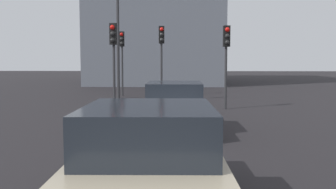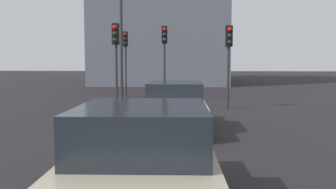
{
  "view_description": "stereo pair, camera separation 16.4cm",
  "coord_description": "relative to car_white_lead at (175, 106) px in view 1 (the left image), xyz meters",
  "views": [
    {
      "loc": [
        -1.06,
        -0.54,
        2.09
      ],
      "look_at": [
        9.13,
        -0.09,
        1.19
      ],
      "focal_mm": 40.33,
      "sensor_mm": 36.0,
      "label": 1
    },
    {
      "loc": [
        -1.05,
        -0.7,
        2.09
      ],
      "look_at": [
        9.13,
        -0.09,
        1.19
      ],
      "focal_mm": 40.33,
      "sensor_mm": 36.0,
      "label": 2
    }
  ],
  "objects": [
    {
      "name": "car_white_lead",
      "position": [
        0.0,
        0.0,
        0.0
      ],
      "size": [
        4.57,
        2.1,
        1.46
      ],
      "rotation": [
        0.0,
        0.0,
        0.02
      ],
      "color": "silver",
      "rests_on": "ground_plane"
    },
    {
      "name": "car_beige_second",
      "position": [
        -6.48,
        0.17,
        0.02
      ],
      "size": [
        4.49,
        2.21,
        1.52
      ],
      "rotation": [
        0.0,
        0.0,
        0.03
      ],
      "color": "tan",
      "rests_on": "ground_plane"
    },
    {
      "name": "traffic_light_near_left",
      "position": [
        4.99,
        -2.1,
        1.9
      ],
      "size": [
        0.33,
        0.3,
        3.62
      ],
      "rotation": [
        0.0,
        0.0,
        3.28
      ],
      "color": "#2D2D30",
      "rests_on": "ground_plane"
    },
    {
      "name": "traffic_light_near_right",
      "position": [
        8.31,
        0.9,
        2.11
      ],
      "size": [
        0.33,
        0.31,
        3.92
      ],
      "rotation": [
        0.0,
        0.0,
        3.29
      ],
      "color": "#2D2D30",
      "rests_on": "ground_plane"
    },
    {
      "name": "traffic_light_far_left",
      "position": [
        11.22,
        3.47,
        2.08
      ],
      "size": [
        0.32,
        0.28,
        3.87
      ],
      "rotation": [
        0.0,
        0.0,
        3.13
      ],
      "color": "#2D2D30",
      "rests_on": "ground_plane"
    },
    {
      "name": "traffic_light_far_right",
      "position": [
        4.58,
        2.73,
        1.96
      ],
      "size": [
        0.33,
        0.3,
        3.7
      ],
      "rotation": [
        0.0,
        0.0,
        3.02
      ],
      "color": "#2D2D30",
      "rests_on": "ground_plane"
    },
    {
      "name": "street_lamp_kerbside",
      "position": [
        9.63,
        3.42,
        3.18
      ],
      "size": [
        0.56,
        0.36,
        6.51
      ],
      "color": "#2D2D30",
      "rests_on": "ground_plane"
    }
  ]
}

